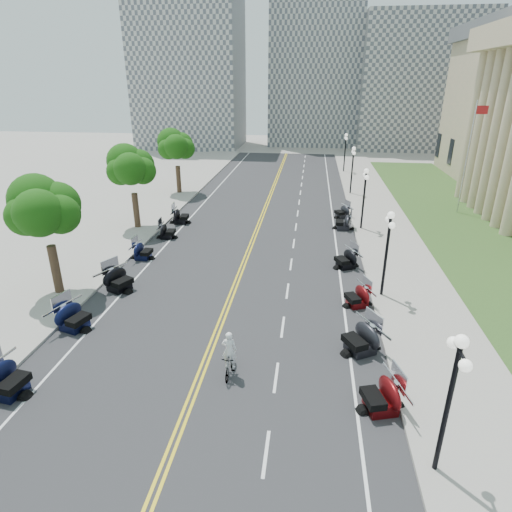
{
  "coord_description": "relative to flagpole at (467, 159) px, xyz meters",
  "views": [
    {
      "loc": [
        4.23,
        -18.65,
        11.6
      ],
      "look_at": [
        1.27,
        4.37,
        2.0
      ],
      "focal_mm": 30.0,
      "sensor_mm": 36.0,
      "label": 1
    }
  ],
  "objects": [
    {
      "name": "lawn",
      "position": [
        -0.5,
        -4.0,
        -4.95
      ],
      "size": [
        9.0,
        60.0,
        0.1
      ],
      "primitive_type": "cube",
      "color": "#356023",
      "rests_on": "ground"
    },
    {
      "name": "lane_dash_6",
      "position": [
        -14.8,
        -22.0,
        -4.99
      ],
      "size": [
        0.12,
        2.0,
        0.0
      ],
      "primitive_type": "cube",
      "color": "white",
      "rests_on": "road"
    },
    {
      "name": "lane_dash_19",
      "position": [
        -14.8,
        30.0,
        -4.99
      ],
      "size": [
        0.12,
        2.0,
        0.0
      ],
      "primitive_type": "cube",
      "color": "white",
      "rests_on": "road"
    },
    {
      "name": "street_lamp_2",
      "position": [
        -9.4,
        -18.0,
        -2.4
      ],
      "size": [
        0.5,
        1.2,
        4.9
      ],
      "primitive_type": null,
      "color": "black",
      "rests_on": "sidewalk_north"
    },
    {
      "name": "distant_block_c",
      "position": [
        4.0,
        43.0,
        6.0
      ],
      "size": [
        20.0,
        14.0,
        22.0
      ],
      "primitive_type": "cube",
      "color": "gray",
      "rests_on": "ground"
    },
    {
      "name": "motorcycle_n_4",
      "position": [
        -10.73,
        -27.38,
        -4.27
      ],
      "size": [
        2.58,
        2.58,
        1.45
      ],
      "primitive_type": null,
      "rotation": [
        0.0,
        0.0,
        -1.28
      ],
      "color": "#590A0C",
      "rests_on": "road"
    },
    {
      "name": "street_lamp_3",
      "position": [
        -9.4,
        -6.0,
        -2.4
      ],
      "size": [
        0.5,
        1.2,
        4.9
      ],
      "primitive_type": null,
      "color": "black",
      "rests_on": "sidewalk_north"
    },
    {
      "name": "motorcycle_n_5",
      "position": [
        -11.13,
        -23.65,
        -4.23
      ],
      "size": [
        3.0,
        3.0,
        1.53
      ],
      "primitive_type": null,
      "rotation": [
        0.0,
        0.0,
        -1.04
      ],
      "color": "black",
      "rests_on": "road"
    },
    {
      "name": "motorcycle_n_6",
      "position": [
        -10.89,
        -19.27,
        -4.35
      ],
      "size": [
        2.42,
        2.42,
        1.29
      ],
      "primitive_type": null,
      "rotation": [
        0.0,
        0.0,
        -1.18
      ],
      "color": "#590A0C",
      "rests_on": "road"
    },
    {
      "name": "cyclist_rider",
      "position": [
        -16.77,
        -26.03,
        -3.09
      ],
      "size": [
        0.63,
        0.41,
        1.73
      ],
      "primitive_type": "imported",
      "rotation": [
        0.0,
        0.0,
        3.14
      ],
      "color": "silver",
      "rests_on": "bicycle"
    },
    {
      "name": "street_lamp_5",
      "position": [
        -9.4,
        18.0,
        -2.4
      ],
      "size": [
        0.5,
        1.2,
        4.9
      ],
      "primitive_type": null,
      "color": "black",
      "rests_on": "sidewalk_north"
    },
    {
      "name": "lane_dash_17",
      "position": [
        -14.8,
        22.0,
        -4.99
      ],
      "size": [
        0.12,
        2.0,
        0.0
      ],
      "primitive_type": "cube",
      "color": "white",
      "rests_on": "road"
    },
    {
      "name": "lane_dash_8",
      "position": [
        -14.8,
        -14.0,
        -4.99
      ],
      "size": [
        0.12,
        2.0,
        0.0
      ],
      "primitive_type": "cube",
      "color": "white",
      "rests_on": "road"
    },
    {
      "name": "centerline_yellow_a",
      "position": [
        -18.12,
        -12.0,
        -4.99
      ],
      "size": [
        0.12,
        90.0,
        0.0
      ],
      "primitive_type": "cube",
      "color": "yellow",
      "rests_on": "road"
    },
    {
      "name": "motorcycle_s_9",
      "position": [
        -24.81,
        -6.21,
        -4.29
      ],
      "size": [
        2.2,
        2.2,
        1.42
      ],
      "primitive_type": null,
      "rotation": [
        0.0,
        0.0,
        1.66
      ],
      "color": "black",
      "rests_on": "road"
    },
    {
      "name": "motorcycle_s_7",
      "position": [
        -25.1,
        -14.32,
        -4.35
      ],
      "size": [
        1.92,
        1.92,
        1.29
      ],
      "primitive_type": null,
      "rotation": [
        0.0,
        0.0,
        1.53
      ],
      "color": "black",
      "rests_on": "road"
    },
    {
      "name": "lane_dash_12",
      "position": [
        -14.8,
        2.0,
        -4.99
      ],
      "size": [
        0.12,
        2.0,
        0.0
      ],
      "primitive_type": "cube",
      "color": "white",
      "rests_on": "road"
    },
    {
      "name": "tree_4",
      "position": [
        -28.0,
        4.0,
        -0.25
      ],
      "size": [
        4.8,
        4.8,
        9.2
      ],
      "primitive_type": null,
      "color": "#235619",
      "rests_on": "sidewalk_south"
    },
    {
      "name": "lane_dash_4",
      "position": [
        -14.8,
        -30.0,
        -4.99
      ],
      "size": [
        0.12,
        2.0,
        0.0
      ],
      "primitive_type": "cube",
      "color": "white",
      "rests_on": "road"
    },
    {
      "name": "bicycle",
      "position": [
        -16.77,
        -26.03,
        -4.48
      ],
      "size": [
        0.51,
        1.74,
        1.04
      ],
      "primitive_type": "imported",
      "rotation": [
        0.0,
        0.0,
        -0.01
      ],
      "color": "#A51414",
      "rests_on": "road"
    },
    {
      "name": "distant_block_a",
      "position": [
        -36.0,
        40.0,
        8.0
      ],
      "size": [
        18.0,
        14.0,
        26.0
      ],
      "primitive_type": "cube",
      "color": "gray",
      "rests_on": "ground"
    },
    {
      "name": "ground",
      "position": [
        -18.0,
        -22.0,
        -5.0
      ],
      "size": [
        160.0,
        160.0,
        0.0
      ],
      "primitive_type": "plane",
      "color": "gray"
    },
    {
      "name": "road",
      "position": [
        -18.0,
        -12.0,
        -5.0
      ],
      "size": [
        16.0,
        90.0,
        0.01
      ],
      "primitive_type": "cube",
      "color": "#333335",
      "rests_on": "ground"
    },
    {
      "name": "motorcycle_s_8",
      "position": [
        -24.75,
        -10.03,
        -4.36
      ],
      "size": [
        1.96,
        1.96,
        1.28
      ],
      "primitive_type": null,
      "rotation": [
        0.0,
        0.0,
        1.64
      ],
      "color": "black",
      "rests_on": "road"
    },
    {
      "name": "lane_dash_11",
      "position": [
        -14.8,
        -2.0,
        -4.99
      ],
      "size": [
        0.12,
        2.0,
        0.0
      ],
      "primitive_type": "cube",
      "color": "white",
      "rests_on": "road"
    },
    {
      "name": "lane_dash_5",
      "position": [
        -14.8,
        -26.0,
        -4.99
      ],
      "size": [
        0.12,
        2.0,
        0.0
      ],
      "primitive_type": "cube",
      "color": "white",
      "rests_on": "road"
    },
    {
      "name": "centerline_yellow_b",
      "position": [
        -17.88,
        -12.0,
        -4.99
      ],
      "size": [
        0.12,
        90.0,
        0.0
      ],
      "primitive_type": "cube",
      "color": "yellow",
      "rests_on": "road"
    },
    {
      "name": "tree_2",
      "position": [
        -28.0,
        -20.0,
        -0.25
      ],
      "size": [
        4.8,
        4.8,
        9.2
      ],
      "primitive_type": null,
      "color": "#235619",
      "rests_on": "sidewalk_south"
    },
    {
      "name": "lane_dash_14",
      "position": [
        -14.8,
        10.0,
        -4.99
      ],
      "size": [
        0.12,
        2.0,
        0.0
      ],
      "primitive_type": "cube",
      "color": "white",
      "rests_on": "road"
    },
    {
      "name": "street_lamp_4",
      "position": [
        -9.4,
        6.0,
        -2.4
      ],
      "size": [
        0.5,
        1.2,
        4.9
      ],
      "primitive_type": null,
      "color": "black",
      "rests_on": "sidewalk_north"
    },
    {
      "name": "motorcycle_s_5",
      "position": [
        -25.17,
        -23.47,
        -4.26
      ],
      "size": [
        2.64,
        2.64,
        1.48
      ],
      "primitive_type": null,
      "rotation": [
        0.0,
        0.0,
        1.27
      ],
      "color": "black",
      "rests_on": "road"
    },
    {
      "name": "sidewalk_south",
      "position": [
        -28.5,
        -12.0,
        -4.92
      ],
      "size": [
        5.0,
        90.0,
        0.15
      ],
      "primitive_type": "cube",
      "color": "#9E9991",
      "rests_on": "ground"
    },
    {
      "name": "street_lamp_1",
      "position": [
        -9.4,
        -30.0,
        -2.4
      ],
      "size": [
        0.5,
        1.2,
        4.9
      ],
      "primitive_type": null,
      "color": "black",
      "rests_on": "sidewalk_north"
    },
    {
      "name": "distant_block_b",
      "position": [
        -14.0,
        46.0,
        10.0
      ],
      "size": [
        16.0,
        12.0,
        30.0
      ],
      "primitive_type": "cube",
      "color": "gray",
      "rests_on": "ground"
    },
    {
      "name": "motorcycle_s_6",
      "position": [
        -24.72,
        -19.12,
        -4.25
      ],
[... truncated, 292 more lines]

